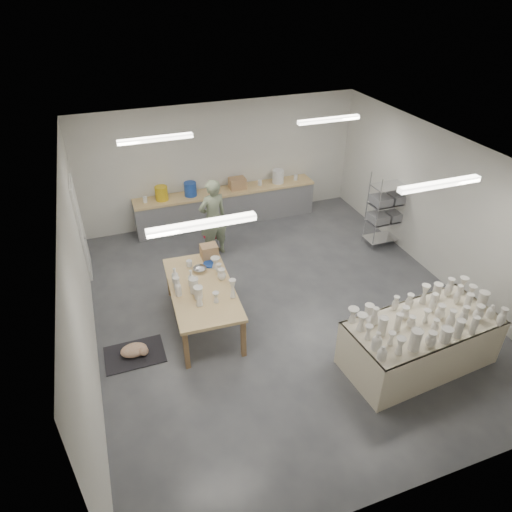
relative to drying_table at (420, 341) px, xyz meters
name	(u,v)px	position (x,y,z in m)	size (l,w,h in m)	color
room	(278,212)	(-1.64, 2.24, 1.58)	(8.00, 8.02, 3.00)	#424449
back_counter	(226,205)	(-1.54, 5.84, 0.01)	(4.60, 0.60, 1.24)	tan
wire_shelf	(388,209)	(1.67, 3.56, 0.44)	(0.88, 0.48, 1.80)	silver
drying_table	(420,341)	(0.00, 0.00, 0.00)	(2.57, 1.38, 1.25)	olive
work_table	(202,284)	(-3.05, 2.29, 0.35)	(1.22, 2.26, 1.20)	tan
rug	(135,354)	(-4.43, 1.79, -0.47)	(1.00, 0.70, 0.02)	black
cat	(135,350)	(-4.41, 1.77, -0.36)	(0.47, 0.35, 0.19)	white
potter	(213,218)	(-2.25, 4.48, 0.44)	(0.67, 0.44, 1.83)	gray
red_stool	(211,236)	(-2.25, 4.75, -0.16)	(0.46, 0.46, 0.36)	#AD1827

